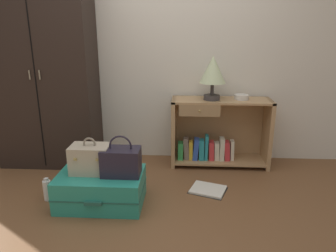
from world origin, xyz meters
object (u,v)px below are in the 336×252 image
object	(u,v)px
table_lamp	(213,71)
suitcase_large	(101,188)
bookshelf	(216,134)
bowl	(241,97)
train_case	(91,159)
bottle	(47,190)
open_book_on_floor	(208,190)
wardrobe	(45,72)
handbag	(121,161)

from	to	relation	value
table_lamp	suitcase_large	bearing A→B (deg)	-138.15
bookshelf	bowl	world-z (taller)	bowl
train_case	bottle	xyz separation A→B (m)	(-0.40, -0.00, -0.30)
open_book_on_floor	bowl	bearing A→B (deg)	60.50
wardrobe	bookshelf	xyz separation A→B (m)	(1.80, 0.05, -0.67)
bookshelf	open_book_on_floor	bearing A→B (deg)	-100.40
train_case	bottle	distance (m)	0.50
open_book_on_floor	bottle	bearing A→B (deg)	-170.11
suitcase_large	open_book_on_floor	world-z (taller)	suitcase_large
bowl	wardrobe	bearing A→B (deg)	-178.56
bowl	suitcase_large	xyz separation A→B (m)	(-1.28, -0.90, -0.62)
bookshelf	bottle	size ratio (longest dim) A/B	5.09
table_lamp	open_book_on_floor	xyz separation A→B (m)	(-0.05, -0.60, -1.01)
wardrobe	handbag	xyz separation A→B (m)	(0.95, -0.86, -0.61)
train_case	bottle	bearing A→B (deg)	-179.80
table_lamp	handbag	world-z (taller)	table_lamp
open_book_on_floor	wardrobe	bearing A→B (deg)	161.04
bottle	open_book_on_floor	world-z (taller)	bottle
wardrobe	open_book_on_floor	bearing A→B (deg)	-18.96
table_lamp	open_book_on_floor	distance (m)	1.18
bookshelf	bowl	size ratio (longest dim) A/B	6.92
suitcase_large	wardrobe	bearing A→B (deg)	131.85
bowl	bottle	distance (m)	2.08
bowl	handbag	xyz separation A→B (m)	(-1.10, -0.91, -0.36)
wardrobe	open_book_on_floor	world-z (taller)	wardrobe
bookshelf	handbag	size ratio (longest dim) A/B	3.05
bookshelf	handbag	distance (m)	1.25
wardrobe	table_lamp	bearing A→B (deg)	0.54
wardrobe	table_lamp	size ratio (longest dim) A/B	4.48
bottle	open_book_on_floor	distance (m)	1.43
suitcase_large	open_book_on_floor	size ratio (longest dim) A/B	1.83
open_book_on_floor	train_case	bearing A→B (deg)	-166.34
handbag	bottle	bearing A→B (deg)	177.20
suitcase_large	train_case	size ratio (longest dim) A/B	2.21
bookshelf	bottle	distance (m)	1.78
train_case	handbag	distance (m)	0.27
bowl	suitcase_large	bearing A→B (deg)	-144.75
table_lamp	bookshelf	bearing A→B (deg)	28.63
wardrobe	bowl	xyz separation A→B (m)	(2.04, 0.05, -0.25)
bookshelf	train_case	size ratio (longest dim) A/B	3.22
table_lamp	bottle	xyz separation A→B (m)	(-1.46, -0.84, -0.93)
table_lamp	train_case	distance (m)	1.48
wardrobe	open_book_on_floor	xyz separation A→B (m)	(1.69, -0.58, -1.00)
train_case	suitcase_large	bearing A→B (deg)	-19.80
train_case	open_book_on_floor	distance (m)	1.10
bowl	train_case	size ratio (longest dim) A/B	0.46
handbag	open_book_on_floor	world-z (taller)	handbag
train_case	bookshelf	bearing A→B (deg)	38.06
table_lamp	suitcase_large	xyz separation A→B (m)	(-0.97, -0.87, -0.88)
wardrobe	bottle	world-z (taller)	wardrobe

